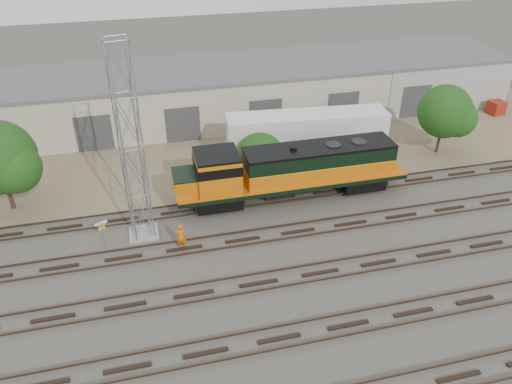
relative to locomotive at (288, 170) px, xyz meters
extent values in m
plane|color=#47423A|center=(-0.60, -6.00, -2.46)|extent=(140.00, 140.00, 0.00)
cube|color=#726047|center=(-0.60, 9.00, -2.45)|extent=(80.00, 16.00, 0.02)
cube|color=#4C3828|center=(-0.60, -17.25, -2.25)|extent=(80.00, 0.08, 0.14)
cube|color=black|center=(-0.60, -13.50, -2.39)|extent=(80.00, 2.40, 0.14)
cube|color=#4C3828|center=(-0.60, -14.25, -2.25)|extent=(80.00, 0.08, 0.14)
cube|color=#4C3828|center=(-0.60, -12.75, -2.25)|extent=(80.00, 0.08, 0.14)
cube|color=black|center=(-0.60, -9.00, -2.39)|extent=(80.00, 2.40, 0.14)
cube|color=#4C3828|center=(-0.60, -9.75, -2.25)|extent=(80.00, 0.08, 0.14)
cube|color=#4C3828|center=(-0.60, -8.25, -2.25)|extent=(80.00, 0.08, 0.14)
cube|color=black|center=(-0.60, -4.50, -2.39)|extent=(80.00, 2.40, 0.14)
cube|color=#4C3828|center=(-0.60, -5.25, -2.25)|extent=(80.00, 0.08, 0.14)
cube|color=#4C3828|center=(-0.60, -3.75, -2.25)|extent=(80.00, 0.08, 0.14)
cube|color=black|center=(-0.60, 0.00, -2.39)|extent=(80.00, 2.40, 0.14)
cube|color=#4C3828|center=(-0.60, -0.75, -2.25)|extent=(80.00, 0.08, 0.14)
cube|color=#4C3828|center=(-0.60, 0.75, -2.25)|extent=(80.00, 0.08, 0.14)
cube|color=beige|center=(-0.60, 17.00, 0.04)|extent=(58.00, 10.00, 5.00)
cube|color=#59595B|center=(-0.60, 17.00, 2.69)|extent=(58.40, 10.40, 0.30)
cube|color=#999993|center=(21.40, 11.95, 0.04)|extent=(14.00, 0.10, 5.00)
cube|color=#333335|center=(-14.60, 11.94, -0.76)|extent=(3.20, 0.12, 3.40)
cube|color=#333335|center=(-6.60, 11.94, -0.76)|extent=(3.20, 0.12, 3.40)
cube|color=#333335|center=(1.40, 11.94, -0.76)|extent=(3.20, 0.12, 3.40)
cube|color=#333335|center=(9.40, 11.94, -0.76)|extent=(3.20, 0.12, 3.40)
cube|color=#333335|center=(17.40, 11.94, -0.76)|extent=(3.20, 0.12, 3.40)
cube|color=black|center=(-5.44, 0.00, -1.65)|extent=(3.35, 2.51, 1.05)
cube|color=black|center=(6.07, 0.00, -1.65)|extent=(3.35, 2.51, 1.05)
cube|color=black|center=(0.31, 0.00, -0.95)|extent=(17.78, 3.14, 0.37)
cylinder|color=black|center=(0.31, 0.00, -1.60)|extent=(4.39, 1.15, 1.15)
cube|color=#CC6109|center=(2.41, 0.00, -0.14)|extent=(11.50, 2.72, 1.25)
cube|color=black|center=(2.41, 0.00, 1.01)|extent=(11.50, 2.72, 1.05)
cube|color=black|center=(2.41, 0.00, 1.64)|extent=(11.50, 2.72, 0.21)
cube|color=#CC6109|center=(-5.44, 0.00, 0.60)|extent=(3.14, 3.14, 2.72)
cube|color=black|center=(-5.44, 0.00, 2.04)|extent=(3.14, 3.14, 0.17)
cube|color=#CC6109|center=(-7.84, 0.00, -0.03)|extent=(1.67, 2.51, 1.46)
cube|color=gray|center=(-11.16, -2.14, -2.36)|extent=(2.01, 2.01, 0.20)
cylinder|color=gray|center=(-11.78, -1.53, 4.45)|extent=(0.10, 0.10, 13.40)
cylinder|color=gray|center=(-10.55, -1.53, 4.45)|extent=(0.10, 0.10, 13.40)
cylinder|color=gray|center=(-11.78, -2.76, 4.45)|extent=(0.10, 0.10, 13.40)
cylinder|color=gray|center=(-10.55, -2.76, 4.45)|extent=(0.10, 0.10, 13.40)
cylinder|color=gray|center=(-13.77, -2.89, -1.42)|extent=(0.07, 0.07, 2.08)
cube|color=white|center=(-13.77, -2.89, -0.52)|extent=(0.80, 0.37, 0.21)
cube|color=yellow|center=(-13.77, -2.89, -0.90)|extent=(0.41, 0.20, 0.33)
imported|color=orange|center=(-8.75, -4.30, -1.50)|extent=(0.74, 0.53, 1.92)
cube|color=white|center=(3.48, 5.93, 0.37)|extent=(14.04, 4.05, 2.88)
cube|color=black|center=(8.88, 5.42, -1.92)|extent=(2.79, 2.89, 1.07)
cube|color=black|center=(-1.92, 5.36, -1.76)|extent=(0.16, 0.16, 1.38)
cube|color=black|center=(-1.73, 7.48, -1.76)|extent=(0.16, 0.16, 1.38)
cube|color=navy|center=(20.94, 12.01, -1.71)|extent=(1.80, 1.72, 1.50)
cube|color=maroon|center=(26.30, 10.58, -1.76)|extent=(1.71, 1.62, 1.40)
cylinder|color=#382619|center=(-20.55, 3.62, -1.23)|extent=(0.33, 0.33, 2.46)
sphere|color=#1D4112|center=(-19.48, 2.82, 1.34)|extent=(3.75, 3.75, 3.75)
cylinder|color=#382619|center=(-1.21, 3.84, -2.27)|extent=(0.28, 0.28, 0.37)
sphere|color=#1D4112|center=(-1.21, 3.84, -0.67)|extent=(4.04, 4.04, 4.04)
sphere|color=#1D4112|center=(-0.40, 3.23, -1.08)|extent=(2.83, 2.83, 2.83)
cylinder|color=#382619|center=(15.48, 4.13, -1.29)|extent=(0.27, 0.27, 2.34)
sphere|color=#1D4112|center=(15.48, 4.13, 1.52)|extent=(4.68, 4.68, 4.68)
sphere|color=#1D4112|center=(16.42, 3.43, 1.06)|extent=(3.28, 3.28, 3.28)
camera|label=1|loc=(-10.31, -31.26, 18.57)|focal=35.00mm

